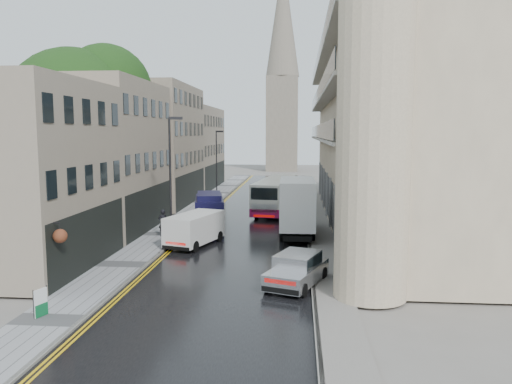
# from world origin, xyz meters

# --- Properties ---
(ground) EXTENTS (200.00, 200.00, 0.00)m
(ground) POSITION_xyz_m (0.00, 0.00, 0.00)
(ground) COLOR slate
(ground) RESTS_ON ground
(road) EXTENTS (9.00, 85.00, 0.02)m
(road) POSITION_xyz_m (0.00, 27.50, 0.01)
(road) COLOR black
(road) RESTS_ON ground
(left_sidewalk) EXTENTS (2.70, 85.00, 0.12)m
(left_sidewalk) POSITION_xyz_m (-5.85, 27.50, 0.06)
(left_sidewalk) COLOR gray
(left_sidewalk) RESTS_ON ground
(right_sidewalk) EXTENTS (1.80, 85.00, 0.12)m
(right_sidewalk) POSITION_xyz_m (5.40, 27.50, 0.06)
(right_sidewalk) COLOR slate
(right_sidewalk) RESTS_ON ground
(old_shop_row) EXTENTS (4.50, 56.00, 12.00)m
(old_shop_row) POSITION_xyz_m (-9.45, 30.00, 6.00)
(old_shop_row) COLOR gray
(old_shop_row) RESTS_ON ground
(modern_block) EXTENTS (8.00, 40.00, 14.00)m
(modern_block) POSITION_xyz_m (10.30, 26.00, 7.00)
(modern_block) COLOR beige
(modern_block) RESTS_ON ground
(church_spire) EXTENTS (6.40, 6.40, 40.00)m
(church_spire) POSITION_xyz_m (0.50, 82.00, 20.00)
(church_spire) COLOR gray
(church_spire) RESTS_ON ground
(tree_near) EXTENTS (10.56, 10.56, 13.89)m
(tree_near) POSITION_xyz_m (-12.50, 20.00, 6.95)
(tree_near) COLOR black
(tree_near) RESTS_ON ground
(tree_far) EXTENTS (9.24, 9.24, 12.46)m
(tree_far) POSITION_xyz_m (-12.20, 33.00, 6.23)
(tree_far) COLOR black
(tree_far) RESTS_ON ground
(cream_bus) EXTENTS (3.89, 11.29, 3.02)m
(cream_bus) POSITION_xyz_m (0.12, 28.10, 1.53)
(cream_bus) COLOR silver
(cream_bus) RESTS_ON road
(white_lorry) EXTENTS (2.46, 7.89, 4.12)m
(white_lorry) POSITION_xyz_m (2.66, 18.04, 2.08)
(white_lorry) COLOR white
(white_lorry) RESTS_ON road
(silver_hatchback) EXTENTS (3.24, 4.68, 1.61)m
(silver_hatchback) POSITION_xyz_m (2.45, 7.05, 0.83)
(silver_hatchback) COLOR #B0B0B5
(silver_hatchback) RESTS_ON road
(white_van) EXTENTS (3.36, 5.13, 2.14)m
(white_van) POSITION_xyz_m (-4.30, 14.93, 1.09)
(white_van) COLOR silver
(white_van) RESTS_ON road
(navy_van) EXTENTS (3.10, 5.64, 2.72)m
(navy_van) POSITION_xyz_m (-3.83, 21.19, 1.38)
(navy_van) COLOR black
(navy_van) RESTS_ON road
(pedestrian) EXTENTS (0.72, 0.50, 1.92)m
(pedestrian) POSITION_xyz_m (-5.60, 18.37, 1.08)
(pedestrian) COLOR black
(pedestrian) RESTS_ON left_sidewalk
(lamp_post_near) EXTENTS (0.94, 0.47, 8.22)m
(lamp_post_near) POSITION_xyz_m (-4.70, 17.14, 4.23)
(lamp_post_near) COLOR black
(lamp_post_near) RESTS_ON left_sidewalk
(lamp_post_far) EXTENTS (0.85, 0.37, 7.40)m
(lamp_post_far) POSITION_xyz_m (-4.70, 35.79, 3.82)
(lamp_post_far) COLOR black
(lamp_post_far) RESTS_ON left_sidewalk
(estate_sign) EXTENTS (0.29, 0.66, 1.11)m
(estate_sign) POSITION_xyz_m (-6.28, 2.92, 0.67)
(estate_sign) COLOR silver
(estate_sign) RESTS_ON left_sidewalk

